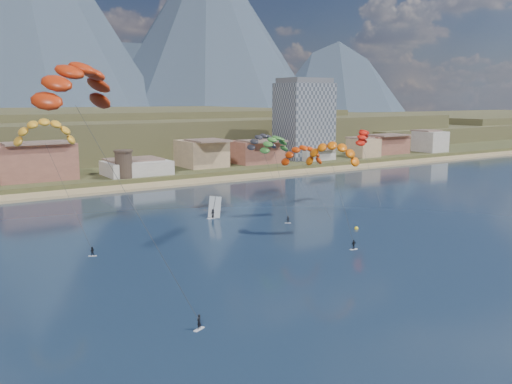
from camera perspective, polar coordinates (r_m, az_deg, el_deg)
ground at (r=73.34m, az=13.98°, el=-11.34°), size 2400.00×2400.00×0.00m
beach at (r=162.50m, az=-14.32°, el=0.33°), size 2200.00×12.00×0.90m
foothills at (r=288.62m, az=-18.28°, el=5.92°), size 940.00×210.00×18.00m
apartment_tower at (r=220.95m, az=5.04°, el=7.60°), size 20.00×16.00×32.00m
watchtower at (r=170.76m, az=-13.68°, el=2.88°), size 5.82×5.82×8.60m
kitesurfer_red at (r=67.98m, az=-18.48°, el=11.19°), size 16.25×19.42×32.70m
kitesurfer_yellow at (r=100.08m, az=-21.26°, el=6.24°), size 10.87×12.35×24.06m
kitesurfer_orange at (r=105.91m, az=8.01°, el=4.37°), size 10.92×17.46×20.60m
kitesurfer_green at (r=121.63m, az=1.97°, el=5.22°), size 8.98×12.17×19.12m
distant_kite_dark at (r=131.11m, az=0.66°, el=5.57°), size 8.85×6.15×19.25m
distant_kite_orange at (r=120.59m, az=4.87°, el=4.20°), size 10.43×7.10×17.71m
distant_kite_red at (r=140.35m, az=11.01°, el=5.89°), size 8.60×8.18×19.77m
windsurfer at (r=120.08m, az=-4.45°, el=-2.04°), size 2.71×2.94×4.81m
buoy at (r=112.04m, az=10.45°, el=-3.77°), size 0.79×0.79×0.79m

